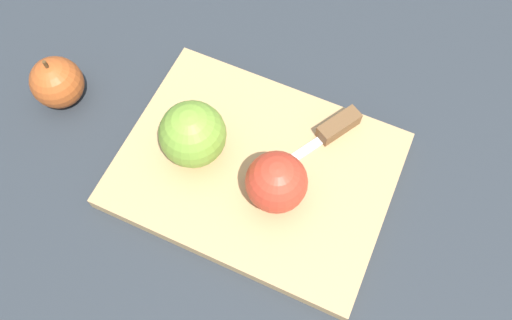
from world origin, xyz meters
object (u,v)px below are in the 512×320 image
object	(u,v)px
knife	(335,128)
apple_whole	(57,83)
apple_half_right	(276,182)
apple_half_left	(193,134)

from	to	relation	value
knife	apple_whole	xyz separation A→B (m)	(-0.38, -0.13, 0.00)
apple_half_right	apple_whole	distance (m)	0.35
apple_half_right	apple_whole	bearing A→B (deg)	72.17
apple_half_right	knife	bearing A→B (deg)	-31.94
apple_half_right	knife	size ratio (longest dim) A/B	0.56
apple_half_left	apple_whole	distance (m)	0.23
apple_half_left	knife	distance (m)	0.20
apple_whole	knife	bearing A→B (deg)	19.30
apple_half_left	apple_half_right	distance (m)	0.13
knife	apple_half_left	bearing A→B (deg)	-27.49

